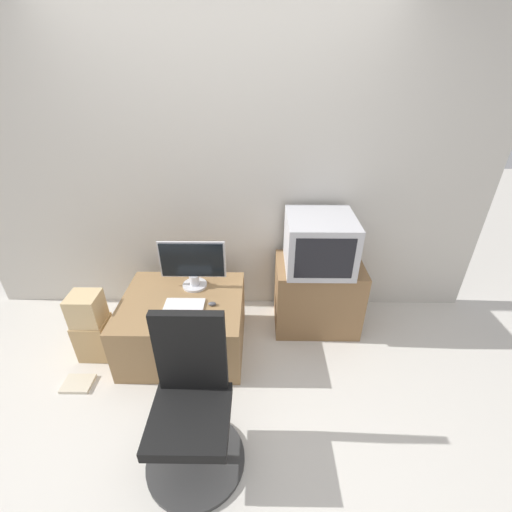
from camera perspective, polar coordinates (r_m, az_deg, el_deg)
name	(u,v)px	position (r m, az deg, el deg)	size (l,w,h in m)	color
ground_plane	(215,423)	(2.51, -6.83, -25.95)	(12.00, 12.00, 0.00)	beige
wall_back	(224,169)	(2.83, -5.28, 14.17)	(4.40, 0.05, 2.60)	beige
desk	(184,324)	(2.84, -11.86, -10.98)	(0.93, 0.79, 0.47)	#937047
side_stand	(317,295)	(3.01, 10.12, -6.34)	(0.71, 0.49, 0.61)	olive
main_monitor	(193,264)	(2.71, -10.51, -1.34)	(0.52, 0.20, 0.40)	silver
keyboard	(185,304)	(2.63, -11.82, -7.90)	(0.30, 0.14, 0.01)	white
mouse	(212,304)	(2.59, -7.32, -7.91)	(0.06, 0.04, 0.03)	#4C4C51
crt_tv	(319,242)	(2.71, 10.51, 2.24)	(0.52, 0.52, 0.42)	#B7B7BC
office_chair	(192,412)	(2.11, -10.60, -24.24)	(0.58, 0.58, 0.97)	#333333
cardboard_box_lower	(95,337)	(3.04, -25.23, -12.17)	(0.24, 0.22, 0.33)	tan
cardboard_box_upper	(86,309)	(2.87, -26.47, -7.87)	(0.22, 0.21, 0.24)	#D1B27F
book	(78,384)	(2.97, -27.54, -18.35)	(0.21, 0.16, 0.02)	beige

